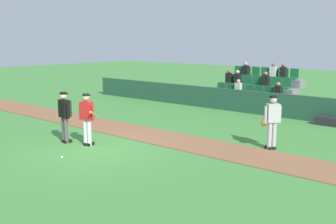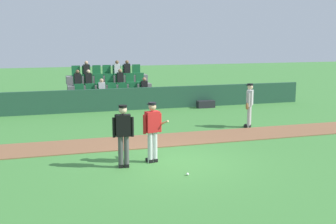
{
  "view_description": "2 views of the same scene",
  "coord_description": "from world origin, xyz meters",
  "px_view_note": "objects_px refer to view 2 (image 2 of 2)",
  "views": [
    {
      "loc": [
        9.91,
        -8.04,
        3.49
      ],
      "look_at": [
        1.28,
        2.19,
        1.07
      ],
      "focal_mm": 42.61,
      "sensor_mm": 36.0,
      "label": 1
    },
    {
      "loc": [
        -3.54,
        -11.47,
        3.62
      ],
      "look_at": [
        0.33,
        1.35,
        1.23
      ],
      "focal_mm": 45.8,
      "sensor_mm": 36.0,
      "label": 2
    }
  ],
  "objects_px": {
    "runner_grey_jersey": "(249,104)",
    "baseball": "(188,174)",
    "batter_red_jersey": "(152,130)",
    "umpire_home_plate": "(123,132)",
    "equipment_bag": "(206,104)"
  },
  "relations": [
    {
      "from": "runner_grey_jersey",
      "to": "equipment_bag",
      "type": "xyz_separation_m",
      "value": [
        0.12,
        4.92,
        -0.78
      ]
    },
    {
      "from": "batter_red_jersey",
      "to": "runner_grey_jersey",
      "type": "distance_m",
      "value": 6.04
    },
    {
      "from": "runner_grey_jersey",
      "to": "umpire_home_plate",
      "type": "bearing_deg",
      "value": -147.04
    },
    {
      "from": "batter_red_jersey",
      "to": "umpire_home_plate",
      "type": "relative_size",
      "value": 1.0
    },
    {
      "from": "batter_red_jersey",
      "to": "equipment_bag",
      "type": "height_order",
      "value": "batter_red_jersey"
    },
    {
      "from": "runner_grey_jersey",
      "to": "equipment_bag",
      "type": "bearing_deg",
      "value": 88.65
    },
    {
      "from": "batter_red_jersey",
      "to": "umpire_home_plate",
      "type": "bearing_deg",
      "value": -165.11
    },
    {
      "from": "umpire_home_plate",
      "to": "equipment_bag",
      "type": "bearing_deg",
      "value": 55.73
    },
    {
      "from": "runner_grey_jersey",
      "to": "baseball",
      "type": "bearing_deg",
      "value": -131.15
    },
    {
      "from": "baseball",
      "to": "runner_grey_jersey",
      "type": "bearing_deg",
      "value": 48.85
    },
    {
      "from": "batter_red_jersey",
      "to": "equipment_bag",
      "type": "relative_size",
      "value": 1.96
    },
    {
      "from": "batter_red_jersey",
      "to": "runner_grey_jersey",
      "type": "height_order",
      "value": "same"
    },
    {
      "from": "batter_red_jersey",
      "to": "umpire_home_plate",
      "type": "xyz_separation_m",
      "value": [
        -0.9,
        -0.24,
        0.03
      ]
    },
    {
      "from": "runner_grey_jersey",
      "to": "equipment_bag",
      "type": "height_order",
      "value": "runner_grey_jersey"
    },
    {
      "from": "runner_grey_jersey",
      "to": "baseball",
      "type": "height_order",
      "value": "runner_grey_jersey"
    }
  ]
}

